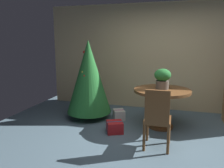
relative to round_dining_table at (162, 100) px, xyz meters
The scene contains 8 objects.
ground_plane 1.06m from the round_dining_table, 92.22° to the right, with size 6.60×6.60×0.00m, color slate.
back_wall_panel 1.50m from the round_dining_table, 91.53° to the left, with size 6.00×0.10×2.60m, color beige.
round_dining_table is the anchor object (origin of this frame).
flower_vase 0.43m from the round_dining_table, 97.94° to the left, with size 0.32×0.32×0.40m.
wooden_chair_near 0.96m from the round_dining_table, 90.00° to the right, with size 0.41×0.43×0.98m.
holiday_tree 1.64m from the round_dining_table, behind, with size 0.97×0.97×1.72m.
gift_box_cream 1.04m from the round_dining_table, 168.05° to the left, with size 0.33×0.35×0.22m.
gift_box_red 1.06m from the round_dining_table, 148.04° to the right, with size 0.38×0.38×0.21m.
Camera 1 is at (0.28, -3.42, 1.69)m, focal length 35.73 mm.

